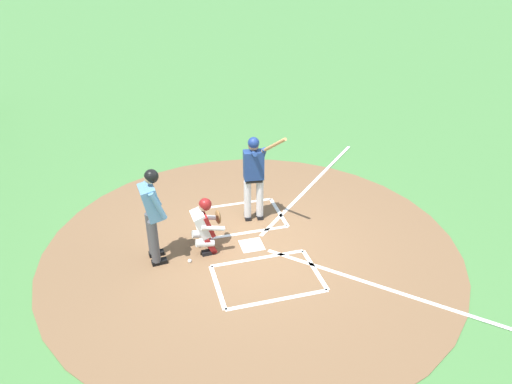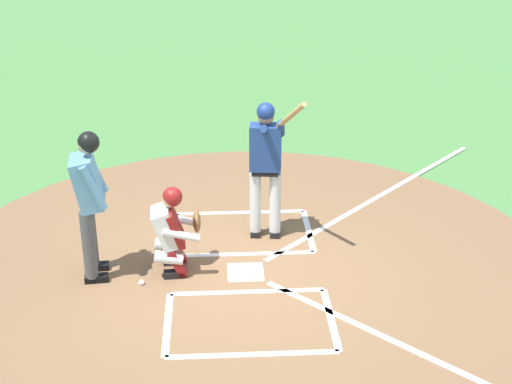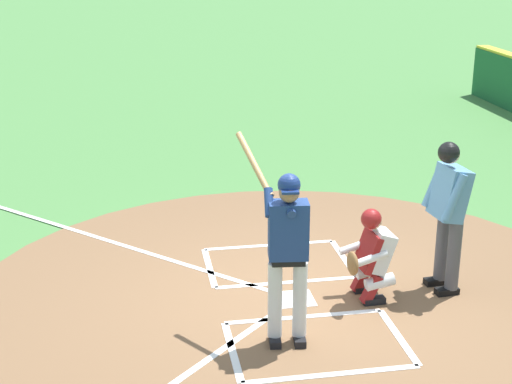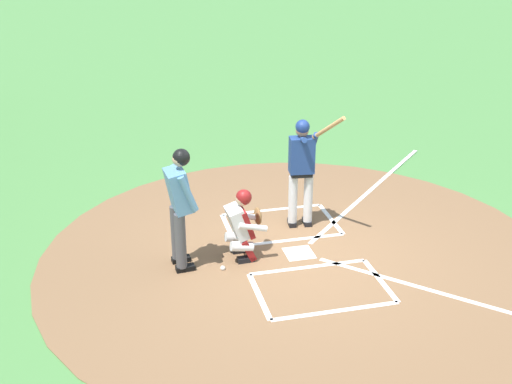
% 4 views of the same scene
% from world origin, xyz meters
% --- Properties ---
extents(ground_plane, '(120.00, 120.00, 0.00)m').
position_xyz_m(ground_plane, '(0.00, 0.00, 0.00)').
color(ground_plane, '#4C8442').
extents(dirt_circle, '(8.00, 8.00, 0.01)m').
position_xyz_m(dirt_circle, '(0.00, 0.00, 0.01)').
color(dirt_circle, brown).
rests_on(dirt_circle, ground).
extents(home_plate_and_chalk, '(7.93, 4.91, 0.01)m').
position_xyz_m(home_plate_and_chalk, '(0.00, 0.88, 0.01)').
color(home_plate_and_chalk, white).
rests_on(home_plate_and_chalk, dirt_circle).
extents(batter, '(0.99, 0.63, 2.13)m').
position_xyz_m(batter, '(-0.93, 0.31, 1.10)').
color(batter, silver).
rests_on(batter, ground).
extents(catcher, '(0.61, 0.61, 1.13)m').
position_xyz_m(catcher, '(-0.12, -0.87, 0.59)').
color(catcher, black).
rests_on(catcher, ground).
extents(plate_umpire, '(0.60, 0.45, 1.86)m').
position_xyz_m(plate_umpire, '(-0.04, -1.81, 1.08)').
color(plate_umpire, '#4C4C51').
rests_on(plate_umpire, ground).
extents(baseball, '(0.07, 0.07, 0.07)m').
position_xyz_m(baseball, '(0.21, -1.25, 0.04)').
color(baseball, white).
rests_on(baseball, ground).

